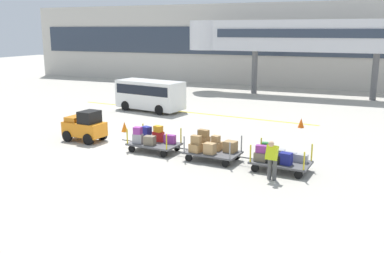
{
  "coord_description": "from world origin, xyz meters",
  "views": [
    {
      "loc": [
        10.66,
        -16.91,
        5.53
      ],
      "look_at": [
        3.03,
        1.05,
        1.09
      ],
      "focal_mm": 39.8,
      "sensor_mm": 36.0,
      "label": 1
    }
  ],
  "objects": [
    {
      "name": "baggage_handler",
      "position": [
        7.47,
        -1.79,
        0.87
      ],
      "size": [
        0.45,
        0.47,
        1.56
      ],
      "color": "#4C4C4C",
      "rests_on": "ground_plane"
    },
    {
      "name": "baggage_cart_middle",
      "position": [
        4.48,
        -0.25,
        0.56
      ],
      "size": [
        3.05,
        1.59,
        1.23
      ],
      "color": "#4C4C4F",
      "rests_on": "ground_plane"
    },
    {
      "name": "baggage_cart_lead",
      "position": [
        1.49,
        -0.02,
        0.55
      ],
      "size": [
        3.05,
        1.59,
        1.17
      ],
      "color": "#4C4C4F",
      "rests_on": "ground_plane"
    },
    {
      "name": "apron_lead_line",
      "position": [
        -0.87,
        9.43,
        0.0
      ],
      "size": [
        17.78,
        1.85,
        0.01
      ],
      "primitive_type": "cube",
      "rotation": [
        0.0,
        0.0,
        -0.09
      ],
      "color": "yellow",
      "rests_on": "ground_plane"
    },
    {
      "name": "jet_bridge",
      "position": [
        4.15,
        19.99,
        5.01
      ],
      "size": [
        19.95,
        3.0,
        6.36
      ],
      "color": "silver",
      "rests_on": "ground_plane"
    },
    {
      "name": "safety_cone_far",
      "position": [
        7.07,
        7.69,
        0.28
      ],
      "size": [
        0.36,
        0.36,
        0.55
      ],
      "primitive_type": "cone",
      "color": "#EA590F",
      "rests_on": "ground_plane"
    },
    {
      "name": "safety_cone_near",
      "position": [
        -1.81,
        2.83,
        0.28
      ],
      "size": [
        0.36,
        0.36,
        0.55
      ],
      "primitive_type": "cone",
      "color": "orange",
      "rests_on": "ground_plane"
    },
    {
      "name": "baggage_tug",
      "position": [
        -2.56,
        0.29,
        0.75
      ],
      "size": [
        2.19,
        1.38,
        1.58
      ],
      "color": "orange",
      "rests_on": "ground_plane"
    },
    {
      "name": "shuttle_van",
      "position": [
        -3.5,
        8.94,
        1.23
      ],
      "size": [
        5.06,
        2.71,
        2.1
      ],
      "color": "white",
      "rests_on": "ground_plane"
    },
    {
      "name": "baggage_cart_tail",
      "position": [
        7.45,
        -0.55,
        0.51
      ],
      "size": [
        3.05,
        1.59,
        1.1
      ],
      "color": "#4C4C4F",
      "rests_on": "ground_plane"
    },
    {
      "name": "terminal_building",
      "position": [
        0.0,
        25.98,
        4.07
      ],
      "size": [
        53.99,
        2.51,
        8.12
      ],
      "color": "#BCB7AD",
      "rests_on": "ground_plane"
    },
    {
      "name": "ground_plane",
      "position": [
        0.0,
        0.0,
        0.0
      ],
      "size": [
        120.0,
        120.0,
        0.0
      ],
      "primitive_type": "plane",
      "color": "#B2ADA0"
    }
  ]
}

